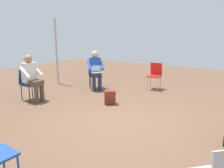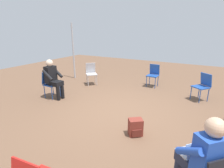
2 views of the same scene
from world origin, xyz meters
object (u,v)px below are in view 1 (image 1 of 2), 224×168
(chair_southeast, at_px, (95,73))
(chair_east, at_px, (28,82))
(person_in_white, at_px, (32,76))
(chair_south, at_px, (155,74))
(person_with_laptop, at_px, (95,68))
(backpack_near_laptop_user, at_px, (110,98))

(chair_southeast, bearing_deg, chair_east, 24.75)
(person_in_white, bearing_deg, chair_south, 143.17)
(chair_south, distance_m, person_with_laptop, 1.94)
(person_in_white, bearing_deg, backpack_near_laptop_user, 115.30)
(chair_southeast, relative_size, chair_south, 1.00)
(person_with_laptop, relative_size, backpack_near_laptop_user, 3.44)
(person_in_white, xyz_separation_m, backpack_near_laptop_user, (-1.91, -0.90, -0.54))
(chair_east, bearing_deg, chair_southeast, 160.32)
(chair_east, distance_m, person_in_white, 0.26)
(chair_south, relative_size, person_in_white, 0.69)
(chair_south, height_order, backpack_near_laptop_user, chair_south)
(chair_east, height_order, backpack_near_laptop_user, chair_east)
(person_with_laptop, bearing_deg, backpack_near_laptop_user, 95.21)
(chair_east, relative_size, person_with_laptop, 0.69)
(person_in_white, height_order, backpack_near_laptop_user, person_in_white)
(person_with_laptop, distance_m, person_in_white, 2.02)
(person_with_laptop, bearing_deg, chair_east, 20.50)
(chair_southeast, distance_m, chair_east, 2.15)
(backpack_near_laptop_user, bearing_deg, chair_southeast, -39.77)
(chair_east, height_order, person_with_laptop, person_with_laptop)
(person_in_white, bearing_deg, chair_southeast, 164.61)
(chair_east, xyz_separation_m, backpack_near_laptop_user, (-2.07, -0.90, -0.34))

